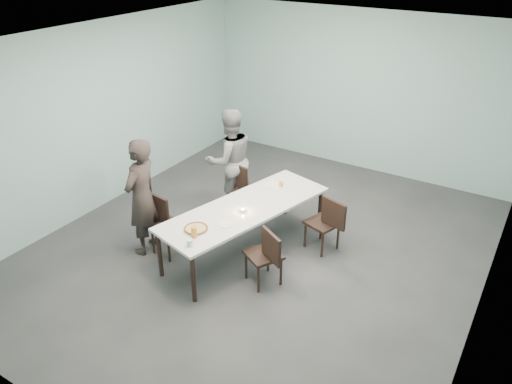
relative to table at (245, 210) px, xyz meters
The scene contains 16 objects.
ground 0.73m from the table, 52.53° to the left, with size 7.00×7.00×0.00m, color #333335.
room_shell 1.35m from the table, 52.53° to the left, with size 6.02×7.02×3.01m.
table is the anchor object (origin of this frame).
chair_near_left 1.18m from the table, 150.21° to the right, with size 0.64×0.47×0.87m.
chair_far_left 1.10m from the table, 125.15° to the left, with size 0.64×0.50×0.87m.
chair_near_right 0.85m from the table, 37.67° to the right, with size 0.64×0.57×0.87m.
chair_far_right 1.19m from the table, 33.57° to the left, with size 0.65×0.53×0.87m.
diner_near 1.47m from the table, 151.08° to the right, with size 0.63×0.42×1.74m, color black.
diner_far 1.40m from the table, 133.07° to the left, with size 0.84×0.65×1.73m, color slate.
pizza 0.87m from the table, 104.28° to the right, with size 0.34×0.34×0.04m.
side_plate 0.55m from the table, 85.97° to the right, with size 0.18×0.18×0.01m, color white.
beer_glass 1.01m from the table, 97.31° to the right, with size 0.08×0.08×0.15m, color orange.
water_tumbler 1.18m from the table, 92.50° to the right, with size 0.08×0.08×0.09m, color silver.
tealight 0.16m from the table, 69.65° to the right, with size 0.06×0.06×0.05m.
amber_tumbler 0.83m from the table, 81.54° to the left, with size 0.07×0.07×0.08m, color orange.
menu 0.80m from the table, 88.01° to the left, with size 0.30×0.22×0.01m, color silver.
Camera 1 is at (3.19, -5.29, 4.20)m, focal length 35.00 mm.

